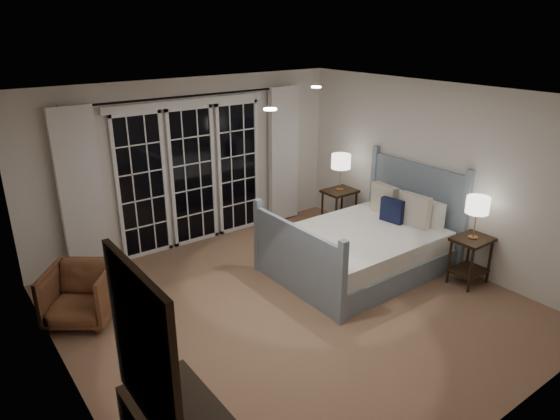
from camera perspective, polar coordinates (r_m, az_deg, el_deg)
floor at (r=6.13m, az=1.47°, el=-11.09°), size 5.00×5.00×0.00m
ceiling at (r=5.26m, az=1.73°, el=12.74°), size 5.00×5.00×0.00m
wall_left at (r=4.60m, az=-23.92°, el=-6.69°), size 0.02×5.00×2.50m
wall_right at (r=7.31m, az=17.24°, el=4.06°), size 0.02×5.00×2.50m
wall_back at (r=7.60m, az=-10.17°, el=5.28°), size 5.00×0.02×2.50m
wall_front at (r=4.11m, az=24.01°, el=-10.07°), size 5.00×0.02×2.50m
french_doors at (r=7.61m, az=-9.95°, el=4.06°), size 2.50×0.04×2.20m
curtain_rod at (r=7.31m, az=-10.30°, el=12.69°), size 3.50×0.03×0.03m
curtain_left at (r=6.98m, az=-21.80°, el=1.85°), size 0.55×0.10×2.25m
curtain_right at (r=8.37m, az=0.42°, el=6.31°), size 0.55×0.10×2.25m
downlight_a at (r=6.23m, az=4.17°, el=13.84°), size 0.12×0.12×0.01m
downlight_b at (r=4.59m, az=-1.13°, el=11.45°), size 0.12×0.12×0.01m
bed at (r=6.98m, az=9.44°, el=-4.09°), size 2.29×1.64×1.34m
nightstand_left at (r=6.92m, az=20.94°, el=-4.67°), size 0.49×0.39×0.64m
nightstand_right at (r=8.21m, az=6.78°, el=0.76°), size 0.52×0.42×0.68m
lamp_left at (r=6.68m, az=21.66°, el=0.46°), size 0.29×0.29×0.55m
lamp_right at (r=8.00m, az=6.99°, el=5.49°), size 0.31×0.31×0.59m
armchair at (r=6.17m, az=-21.87°, el=-8.97°), size 1.00×1.00×0.66m
mirror at (r=2.94m, az=-15.36°, el=-14.96°), size 0.05×0.85×1.00m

